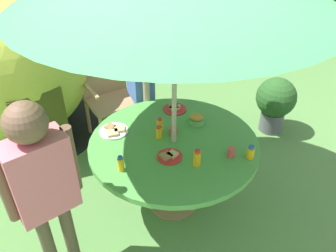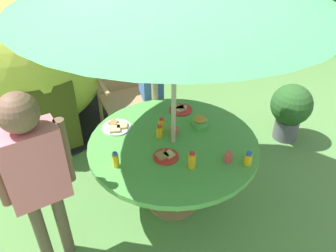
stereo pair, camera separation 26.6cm
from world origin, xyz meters
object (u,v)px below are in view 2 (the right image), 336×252
dome_tent (26,55)px  juice_bottle_far_left (192,160)px  plate_mid_left (181,109)px  wooden_chair (121,84)px  child_in_blue_shirt (150,73)px  cup_far (174,131)px  snack_bowl (200,121)px  juice_bottle_center_front (248,159)px  juice_bottle_center_back (116,160)px  plate_mid_right (166,156)px  potted_plant (291,109)px  juice_bottle_far_right (162,124)px  garden_table (173,151)px  juice_bottle_near_right (159,132)px  child_in_pink_shirt (34,166)px  cup_near (228,157)px  plate_near_left (117,127)px

dome_tent → juice_bottle_far_left: size_ratio=17.32×
dome_tent → plate_mid_left: dome_tent is taller
wooden_chair → juice_bottle_far_left: (0.32, -1.58, 0.17)m
child_in_blue_shirt → cup_far: size_ratio=20.07×
wooden_chair → child_in_blue_shirt: (0.26, -0.37, 0.27)m
snack_bowl → juice_bottle_center_front: size_ratio=1.29×
dome_tent → juice_bottle_center_back: size_ratio=18.38×
child_in_blue_shirt → snack_bowl: 0.79m
dome_tent → plate_mid_right: 2.20m
potted_plant → juice_bottle_far_right: (-1.52, -0.47, 0.36)m
garden_table → juice_bottle_near_right: (-0.09, 0.09, 0.15)m
child_in_blue_shirt → child_in_pink_shirt: child_in_pink_shirt is taller
dome_tent → wooden_chair: bearing=-41.4°
juice_bottle_center_back → juice_bottle_far_left: bearing=-14.1°
juice_bottle_far_left → plate_mid_right: bearing=137.0°
juice_bottle_far_right → juice_bottle_center_back: (-0.42, -0.37, 0.00)m
juice_bottle_near_right → juice_bottle_far_right: (0.04, 0.09, 0.00)m
plate_mid_right → cup_far: cup_far is taller
wooden_chair → juice_bottle_center_front: (0.73, -1.64, 0.15)m
child_in_pink_shirt → juice_bottle_near_right: bearing=6.6°
garden_table → wooden_chair: size_ratio=1.28×
garden_table → cup_near: bearing=-43.5°
child_in_blue_shirt → cup_near: 1.27m
potted_plant → child_in_blue_shirt: (-1.48, 0.24, 0.47)m
plate_mid_right → cup_far: (0.14, 0.28, 0.02)m
cup_far → juice_bottle_center_front: bearing=-48.7°
cup_near → cup_far: 0.52m
wooden_chair → juice_bottle_near_right: wooden_chair is taller
plate_mid_right → juice_bottle_center_front: juice_bottle_center_front is taller
juice_bottle_center_back → garden_table: bearing=21.4°
garden_table → plate_near_left: 0.52m
garden_table → snack_bowl: 0.35m
snack_bowl → juice_bottle_center_back: (-0.74, -0.36, 0.02)m
cup_far → juice_bottle_far_right: bearing=139.2°
plate_mid_left → cup_near: bearing=-78.3°
juice_bottle_near_right → juice_bottle_center_back: size_ratio=0.89×
juice_bottle_center_front → juice_bottle_center_back: size_ratio=0.84×
garden_table → cup_near: cup_near is taller
juice_bottle_center_front → plate_mid_right: bearing=159.5°
juice_bottle_far_right → plate_mid_left: bearing=48.2°
garden_table → juice_bottle_far_right: juice_bottle_far_right is taller
juice_bottle_center_front → juice_bottle_center_back: (-0.93, 0.20, 0.01)m
juice_bottle_center_back → potted_plant: bearing=23.4°
juice_bottle_near_right → juice_bottle_far_right: size_ratio=0.95×
plate_mid_left → juice_bottle_center_front: 0.87m
snack_bowl → plate_mid_right: (-0.37, -0.34, -0.03)m
plate_mid_right → juice_bottle_near_right: (0.01, 0.26, 0.04)m
juice_bottle_far_right → juice_bottle_center_front: juice_bottle_far_right is taller
child_in_blue_shirt → juice_bottle_far_right: 0.73m
child_in_blue_shirt → plate_near_left: 0.75m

